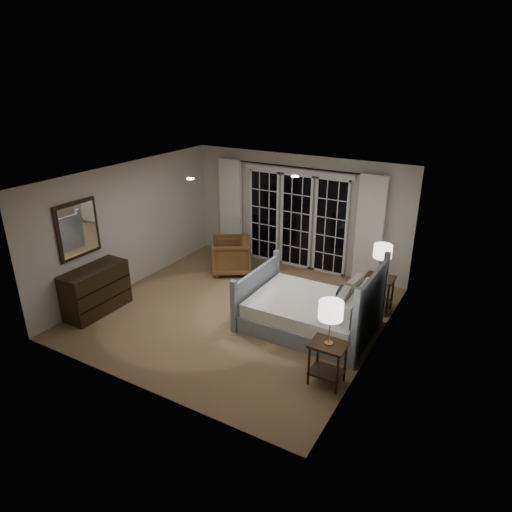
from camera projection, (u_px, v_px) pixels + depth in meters
The scene contains 20 objects.
floor at pixel (237, 312), 8.39m from camera, with size 5.00×5.00×0.00m, color #8F6D4D.
ceiling at pixel (235, 177), 7.44m from camera, with size 5.00×5.00×0.00m, color silver.
wall_left at pixel (130, 226), 9.07m from camera, with size 0.02×5.00×2.50m, color beige.
wall_right at pixel (379, 279), 6.76m from camera, with size 0.02×5.00×2.50m, color beige.
wall_back at pixel (297, 212), 9.92m from camera, with size 5.00×0.02×2.50m, color beige.
wall_front at pixel (133, 310), 5.91m from camera, with size 5.00×0.02×2.50m, color beige.
french_doors at pixel (296, 220), 9.95m from camera, with size 2.50×0.04×2.20m.
curtain_rod at pixel (297, 167), 9.46m from camera, with size 0.03×0.03×3.50m, color black.
curtain_left at pixel (231, 207), 10.62m from camera, with size 0.55×0.10×2.25m, color white.
curtain_right at pixel (370, 231), 9.10m from camera, with size 0.55×0.10×2.25m, color white.
downlight_a at pixel (295, 176), 7.55m from camera, with size 0.12×0.12×0.01m, color white.
downlight_b at pixel (190, 179), 7.40m from camera, with size 0.12×0.12×0.01m, color white.
bed at pixel (313, 312), 7.75m from camera, with size 2.13×1.52×1.24m.
nightstand_left at pixel (328, 357), 6.34m from camera, with size 0.50×0.40×0.65m.
nightstand_right at pixel (379, 289), 8.28m from camera, with size 0.52×0.42×0.67m.
lamp_left at pixel (331, 311), 6.06m from camera, with size 0.34×0.34×0.65m.
lamp_right at pixel (383, 251), 8.00m from camera, with size 0.32×0.32×0.62m.
armchair at pixel (231, 256), 9.90m from camera, with size 0.82×0.84×0.76m, color brown.
dresser at pixel (96, 290), 8.25m from camera, with size 0.52×1.22×0.86m.
mirror at pixel (78, 230), 7.94m from camera, with size 0.05×0.85×1.00m.
Camera 1 is at (3.97, -6.21, 4.14)m, focal length 32.00 mm.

